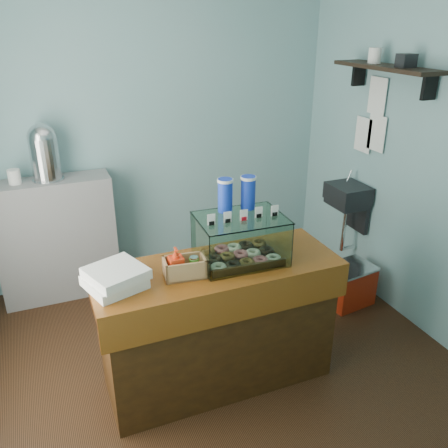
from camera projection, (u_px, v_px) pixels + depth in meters
name	position (u px, v px, depth m)	size (l,w,h in m)	color
ground	(206.00, 355.00, 3.60)	(3.50, 3.50, 0.00)	black
room_shell	(205.00, 131.00, 2.92)	(3.54, 3.04, 2.82)	#76A9AC
counter	(218.00, 323.00, 3.20)	(1.60, 0.60, 0.90)	#42240C
back_shelf	(57.00, 239.00, 4.18)	(1.00, 0.32, 1.10)	gray
display_case	(240.00, 235.00, 3.05)	(0.57, 0.43, 0.52)	black
condiment_crate	(182.00, 266.00, 2.87)	(0.27, 0.18, 0.20)	tan
pastry_boxes	(115.00, 278.00, 2.76)	(0.40, 0.39, 0.12)	white
coffee_urn	(44.00, 151.00, 3.86)	(0.26, 0.26, 0.47)	silver
red_cooler	(349.00, 285.00, 4.18)	(0.45, 0.37, 0.36)	#B0240E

